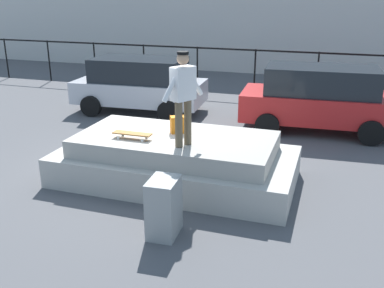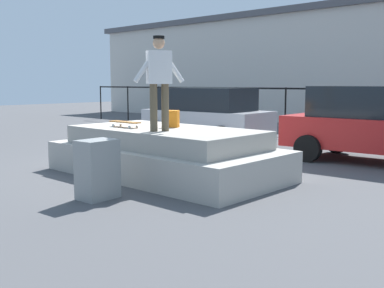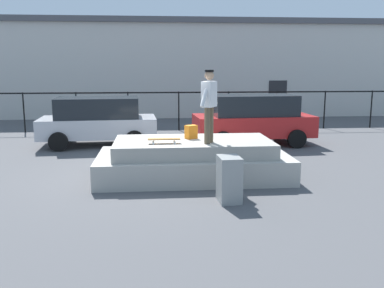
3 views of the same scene
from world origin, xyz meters
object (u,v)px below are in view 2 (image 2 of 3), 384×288
Objects in this scene: backpack at (172,119)px; utility_box at (97,169)px; car_silver_hatchback_near at (207,113)px; car_red_hatchback_mid at (378,123)px; skateboard at (125,122)px; skateboarder at (159,76)px.

backpack is 2.44m from utility_box.
car_silver_hatchback_near is 0.97× the size of car_red_hatchback_mid.
car_red_hatchback_mid is (5.50, -0.32, 0.03)m from car_silver_hatchback_near.
car_silver_hatchback_near is (-2.21, 5.10, -0.15)m from skateboard.
backpack is at bearing 42.13° from skateboard.
skateboarder reaches higher than utility_box.
skateboard is at bearing -124.55° from car_red_hatchback_mid.
utility_box is (3.51, -6.73, -0.42)m from car_silver_hatchback_near.
car_red_hatchback_mid is at bearing -3.31° from car_silver_hatchback_near.
car_silver_hatchback_near is (-3.28, 5.15, -1.07)m from skateboarder.
backpack is 0.08× the size of car_red_hatchback_mid.
skateboard is 5.56m from car_silver_hatchback_near.
skateboarder is 1.83× the size of utility_box.
skateboard is 0.96m from backpack.
utility_box is at bearing -81.88° from skateboarder.
skateboarder is 0.41× the size of car_red_hatchback_mid.
car_silver_hatchback_near is at bearing 93.17° from backpack.
car_red_hatchback_mid is at bearing 28.04° from backpack.
car_red_hatchback_mid reaches higher than skateboard.
skateboarder is at bearing 94.90° from utility_box.
utility_box is at bearing -107.23° from car_red_hatchback_mid.
skateboarder is at bearing -114.64° from car_red_hatchback_mid.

